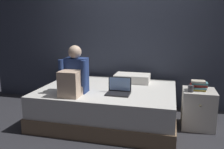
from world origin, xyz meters
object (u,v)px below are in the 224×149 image
at_px(person_sitting, 74,76).
at_px(laptop, 119,90).
at_px(pillow, 132,78).
at_px(book_stack, 199,85).
at_px(bed, 108,104).
at_px(mug, 191,89).
at_px(nightstand, 198,109).

height_order(person_sitting, laptop, person_sitting).
bearing_deg(pillow, book_stack, -21.41).
xyz_separation_m(bed, person_sitting, (-0.37, -0.41, 0.51)).
bearing_deg(mug, book_stack, 44.58).
relative_size(nightstand, mug, 6.05).
xyz_separation_m(bed, mug, (1.17, -0.05, 0.34)).
height_order(bed, pillow, pillow).
bearing_deg(book_stack, mug, -135.42).
bearing_deg(person_sitting, bed, 47.75).
height_order(bed, person_sitting, person_sitting).
height_order(nightstand, pillow, pillow).
bearing_deg(book_stack, person_sitting, -164.16).
bearing_deg(laptop, nightstand, 17.31).
distance_m(laptop, book_stack, 1.11).
distance_m(laptop, mug, 0.97).
relative_size(bed, book_stack, 8.21).
bearing_deg(bed, nightstand, 3.22).
height_order(pillow, book_stack, book_stack).
height_order(laptop, mug, laptop).
distance_m(nightstand, book_stack, 0.34).
height_order(bed, mug, mug).
bearing_deg(person_sitting, laptop, 13.61).
distance_m(bed, nightstand, 1.30).
distance_m(person_sitting, mug, 1.59).
xyz_separation_m(nightstand, mug, (-0.13, -0.12, 0.32)).
xyz_separation_m(person_sitting, pillow, (0.66, 0.86, -0.19)).
distance_m(book_stack, mug, 0.16).
bearing_deg(person_sitting, pillow, 52.39).
relative_size(person_sitting, book_stack, 2.69).
bearing_deg(laptop, mug, 12.84).
distance_m(person_sitting, laptop, 0.64).
relative_size(person_sitting, mug, 7.28).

